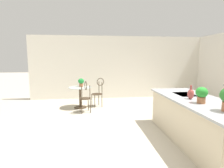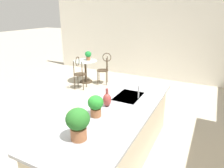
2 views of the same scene
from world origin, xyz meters
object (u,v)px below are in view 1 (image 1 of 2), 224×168
Objects in this scene: chair_near_window at (98,91)px; potted_plant_on_table at (81,82)px; potted_plant_counter_near at (202,94)px; vase_on_counter at (191,94)px; bistro_table at (80,95)px; chair_by_island at (85,95)px.

potted_plant_on_table is at bearing -90.86° from chair_near_window.
potted_plant_counter_near is (3.45, 1.78, 0.52)m from chair_near_window.
chair_near_window is at bearing -150.22° from vase_on_counter.
potted_plant_counter_near is at bearing 1.84° from vase_on_counter.
chair_near_window is 0.70m from potted_plant_on_table.
potted_plant_on_table is (-0.13, 0.04, 0.46)m from bistro_table.
potted_plant_counter_near reaches higher than potted_plant_on_table.
bistro_table is at bearing -162.33° from chair_by_island.
vase_on_counter reaches higher than chair_near_window.
potted_plant_counter_near is (3.46, 2.39, 0.18)m from potted_plant_on_table.
chair_near_window is 3.62× the size of vase_on_counter.
potted_plant_counter_near reaches higher than chair_near_window.
bistro_table is 2.78× the size of vase_on_counter.
chair_near_window reaches higher than potted_plant_on_table.
potted_plant_counter_near is (2.69, 2.23, 0.52)m from chair_by_island.
potted_plant_counter_near reaches higher than chair_by_island.
potted_plant_counter_near reaches higher than bistro_table.
chair_near_window and chair_by_island have the same top height.
potted_plant_counter_near reaches higher than vase_on_counter.
bistro_table is 2.61× the size of potted_plant_counter_near.
potted_plant_on_table is (-0.77, -0.16, 0.34)m from chair_by_island.
vase_on_counter is at bearing 39.14° from bistro_table.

